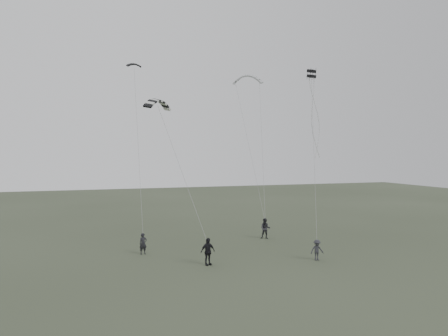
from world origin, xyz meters
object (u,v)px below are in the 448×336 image
object	(u,v)px
flyer_right	(265,229)
flyer_far	(317,250)
flyer_left	(143,244)
flyer_center	(208,251)
kite_striped	(158,100)
kite_pale_large	(247,76)
kite_box	(311,74)
kite_dark_small	(134,64)

from	to	relation	value
flyer_right	flyer_far	size ratio (longest dim) A/B	1.23
flyer_left	flyer_right	bearing A→B (deg)	3.39
flyer_center	flyer_far	size ratio (longest dim) A/B	1.26
kite_striped	flyer_right	bearing A→B (deg)	-24.05
flyer_center	kite_pale_large	world-z (taller)	kite_pale_large
flyer_far	kite_striped	xyz separation A→B (m)	(-11.09, 5.18, 11.41)
flyer_right	kite_pale_large	bearing A→B (deg)	107.94
kite_box	kite_pale_large	bearing A→B (deg)	76.59
kite_dark_small	kite_box	size ratio (longest dim) A/B	1.96
flyer_far	flyer_right	bearing A→B (deg)	97.78
flyer_far	kite_box	bearing A→B (deg)	70.87
flyer_far	kite_pale_large	size ratio (longest dim) A/B	0.46
flyer_center	flyer_far	distance (m)	8.31
flyer_right	flyer_center	size ratio (longest dim) A/B	0.98
flyer_right	kite_striped	size ratio (longest dim) A/B	0.71
kite_dark_small	kite_pale_large	bearing A→B (deg)	10.59
flyer_center	flyer_far	xyz separation A→B (m)	(8.21, -1.32, -0.20)
flyer_left	kite_dark_small	xyz separation A→B (m)	(0.23, 6.76, 15.57)
flyer_far	kite_pale_large	world-z (taller)	kite_pale_large
flyer_left	kite_striped	size ratio (longest dim) A/B	0.62
flyer_far	kite_box	xyz separation A→B (m)	(2.49, 5.31, 14.26)
flyer_right	kite_box	bearing A→B (deg)	-24.36
flyer_left	kite_box	size ratio (longest dim) A/B	2.44
flyer_right	flyer_center	bearing A→B (deg)	-108.58
kite_dark_small	flyer_right	bearing A→B (deg)	-26.25
kite_dark_small	kite_striped	world-z (taller)	kite_dark_small
flyer_center	kite_box	size ratio (longest dim) A/B	2.85
kite_dark_small	kite_box	world-z (taller)	kite_dark_small
flyer_left	kite_box	distance (m)	20.41
kite_striped	kite_dark_small	bearing A→B (deg)	53.01
flyer_right	kite_pale_large	xyz separation A→B (m)	(1.43, 8.19, 15.80)
flyer_right	kite_dark_small	world-z (taller)	kite_dark_small
flyer_far	kite_pale_large	distance (m)	23.40
flyer_left	kite_box	world-z (taller)	kite_box
flyer_far	kite_striped	bearing A→B (deg)	160.98
kite_dark_small	kite_pale_large	distance (m)	13.67
flyer_center	flyer_right	bearing A→B (deg)	28.47
flyer_center	kite_box	bearing A→B (deg)	5.33
kite_pale_large	kite_box	bearing A→B (deg)	-50.36
flyer_left	flyer_center	world-z (taller)	flyer_center
flyer_far	kite_pale_large	xyz separation A→B (m)	(1.16, 17.06, 15.98)
flyer_left	flyer_right	distance (m)	12.15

